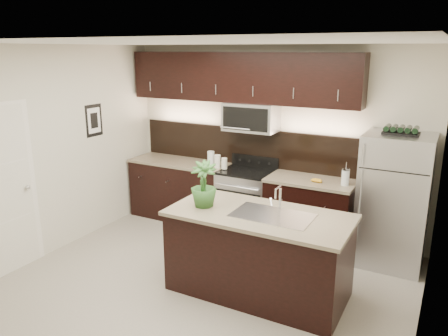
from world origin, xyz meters
name	(u,v)px	position (x,y,z in m)	size (l,w,h in m)	color
ground	(203,286)	(0.00, 0.00, 0.00)	(4.50, 4.50, 0.00)	gray
room_walls	(190,142)	(-0.11, -0.04, 1.70)	(4.52, 4.02, 2.71)	beige
counter_run	(234,199)	(-0.46, 1.69, 0.47)	(3.51, 0.65, 0.94)	black
upper_fixtures	(241,85)	(-0.43, 1.84, 2.14)	(3.49, 0.40, 1.66)	black
island	(258,253)	(0.60, 0.20, 0.47)	(1.96, 0.96, 0.94)	black
sink_faucet	(273,214)	(0.75, 0.21, 0.96)	(0.84, 0.50, 0.28)	silver
refrigerator	(394,201)	(1.78, 1.63, 0.83)	(0.80, 0.72, 1.66)	#B2B2B7
wine_rack	(401,131)	(1.78, 1.63, 1.71)	(0.41, 0.25, 0.10)	black
plant	(204,184)	(-0.04, 0.11, 1.20)	(0.29, 0.29, 0.51)	#2A5522
canisters	(216,161)	(-0.73, 1.63, 1.04)	(0.34, 0.13, 0.23)	silver
french_press	(345,177)	(1.17, 1.64, 1.05)	(0.10, 0.10, 0.30)	silver
bananas	(314,180)	(0.77, 1.61, 0.96)	(0.15, 0.12, 0.05)	gold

